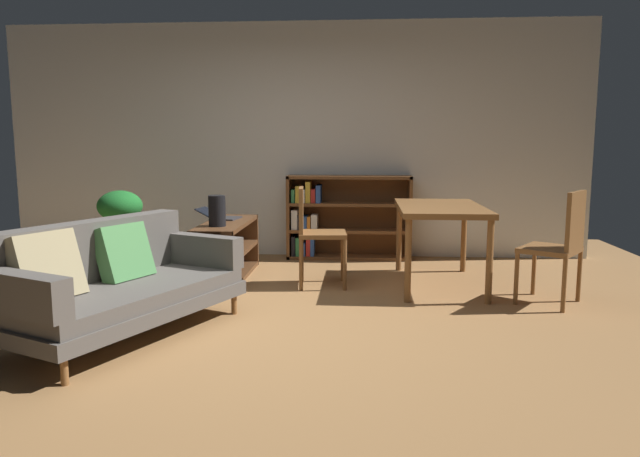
{
  "coord_description": "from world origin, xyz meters",
  "views": [
    {
      "loc": [
        0.81,
        -4.23,
        1.31
      ],
      "look_at": [
        0.47,
        0.47,
        0.63
      ],
      "focal_mm": 33.01,
      "sensor_mm": 36.0,
      "label": 1
    }
  ],
  "objects_px": {
    "media_console": "(227,250)",
    "desk_speaker": "(217,211)",
    "potted_floor_plant": "(121,220)",
    "dining_chair_near": "(560,242)",
    "bookshelf": "(340,217)",
    "fabric_couch": "(112,280)",
    "open_laptop": "(221,216)",
    "dining_table": "(440,214)",
    "dining_chair_far": "(315,230)"
  },
  "relations": [
    {
      "from": "media_console",
      "to": "desk_speaker",
      "type": "bearing_deg",
      "value": -92.21
    },
    {
      "from": "potted_floor_plant",
      "to": "dining_chair_near",
      "type": "xyz_separation_m",
      "value": [
        4.08,
        -0.95,
        -0.02
      ]
    },
    {
      "from": "dining_chair_near",
      "to": "bookshelf",
      "type": "bearing_deg",
      "value": 134.47
    },
    {
      "from": "media_console",
      "to": "bookshelf",
      "type": "bearing_deg",
      "value": 45.46
    },
    {
      "from": "fabric_couch",
      "to": "dining_chair_near",
      "type": "height_order",
      "value": "dining_chair_near"
    },
    {
      "from": "media_console",
      "to": "potted_floor_plant",
      "type": "bearing_deg",
      "value": 172.65
    },
    {
      "from": "desk_speaker",
      "to": "open_laptop",
      "type": "bearing_deg",
      "value": 100.67
    },
    {
      "from": "desk_speaker",
      "to": "dining_table",
      "type": "distance_m",
      "value": 2.07
    },
    {
      "from": "fabric_couch",
      "to": "dining_table",
      "type": "height_order",
      "value": "fabric_couch"
    },
    {
      "from": "desk_speaker",
      "to": "bookshelf",
      "type": "height_order",
      "value": "bookshelf"
    },
    {
      "from": "dining_table",
      "to": "dining_chair_far",
      "type": "bearing_deg",
      "value": -174.96
    },
    {
      "from": "open_laptop",
      "to": "potted_floor_plant",
      "type": "xyz_separation_m",
      "value": [
        -1.02,
        -0.09,
        -0.03
      ]
    },
    {
      "from": "open_laptop",
      "to": "potted_floor_plant",
      "type": "height_order",
      "value": "potted_floor_plant"
    },
    {
      "from": "dining_table",
      "to": "dining_chair_near",
      "type": "height_order",
      "value": "dining_chair_near"
    },
    {
      "from": "dining_table",
      "to": "dining_chair_far",
      "type": "height_order",
      "value": "dining_chair_far"
    },
    {
      "from": "dining_chair_far",
      "to": "dining_table",
      "type": "bearing_deg",
      "value": 5.04
    },
    {
      "from": "dining_table",
      "to": "dining_chair_far",
      "type": "relative_size",
      "value": 1.48
    },
    {
      "from": "potted_floor_plant",
      "to": "bookshelf",
      "type": "relative_size",
      "value": 0.6
    },
    {
      "from": "media_console",
      "to": "dining_chair_far",
      "type": "xyz_separation_m",
      "value": [
        0.9,
        -0.3,
        0.25
      ]
    },
    {
      "from": "dining_chair_far",
      "to": "desk_speaker",
      "type": "bearing_deg",
      "value": -179.62
    },
    {
      "from": "dining_chair_near",
      "to": "open_laptop",
      "type": "bearing_deg",
      "value": 161.18
    },
    {
      "from": "dining_table",
      "to": "potted_floor_plant",
      "type": "bearing_deg",
      "value": 173.91
    },
    {
      "from": "media_console",
      "to": "desk_speaker",
      "type": "relative_size",
      "value": 4.44
    },
    {
      "from": "open_laptop",
      "to": "fabric_couch",
      "type": "bearing_deg",
      "value": -97.37
    },
    {
      "from": "fabric_couch",
      "to": "desk_speaker",
      "type": "height_order",
      "value": "desk_speaker"
    },
    {
      "from": "open_laptop",
      "to": "dining_table",
      "type": "bearing_deg",
      "value": -11.27
    },
    {
      "from": "open_laptop",
      "to": "dining_chair_far",
      "type": "xyz_separation_m",
      "value": [
        1.01,
        -0.53,
        -0.05
      ]
    },
    {
      "from": "media_console",
      "to": "dining_table",
      "type": "distance_m",
      "value": 2.1
    },
    {
      "from": "media_console",
      "to": "potted_floor_plant",
      "type": "xyz_separation_m",
      "value": [
        -1.13,
        0.15,
        0.27
      ]
    },
    {
      "from": "dining_chair_near",
      "to": "dining_chair_far",
      "type": "bearing_deg",
      "value": 166.02
    },
    {
      "from": "dining_chair_near",
      "to": "dining_table",
      "type": "bearing_deg",
      "value": 145.62
    },
    {
      "from": "media_console",
      "to": "dining_chair_far",
      "type": "height_order",
      "value": "dining_chair_far"
    },
    {
      "from": "potted_floor_plant",
      "to": "dining_chair_near",
      "type": "height_order",
      "value": "dining_chair_near"
    },
    {
      "from": "media_console",
      "to": "fabric_couch",
      "type": "bearing_deg",
      "value": -101.79
    },
    {
      "from": "media_console",
      "to": "dining_chair_far",
      "type": "relative_size",
      "value": 1.39
    },
    {
      "from": "media_console",
      "to": "dining_table",
      "type": "bearing_deg",
      "value": -5.39
    },
    {
      "from": "fabric_couch",
      "to": "desk_speaker",
      "type": "distance_m",
      "value": 1.59
    },
    {
      "from": "media_console",
      "to": "dining_chair_near",
      "type": "distance_m",
      "value": 3.07
    },
    {
      "from": "open_laptop",
      "to": "dining_chair_far",
      "type": "bearing_deg",
      "value": -27.74
    },
    {
      "from": "dining_chair_far",
      "to": "open_laptop",
      "type": "bearing_deg",
      "value": 152.26
    },
    {
      "from": "desk_speaker",
      "to": "dining_chair_far",
      "type": "relative_size",
      "value": 0.31
    },
    {
      "from": "potted_floor_plant",
      "to": "media_console",
      "type": "bearing_deg",
      "value": -7.35
    },
    {
      "from": "fabric_couch",
      "to": "desk_speaker",
      "type": "bearing_deg",
      "value": 76.35
    },
    {
      "from": "desk_speaker",
      "to": "dining_chair_near",
      "type": "relative_size",
      "value": 0.31
    },
    {
      "from": "potted_floor_plant",
      "to": "open_laptop",
      "type": "bearing_deg",
      "value": 5.18
    },
    {
      "from": "media_console",
      "to": "dining_table",
      "type": "xyz_separation_m",
      "value": [
        2.05,
        -0.19,
        0.4
      ]
    },
    {
      "from": "desk_speaker",
      "to": "potted_floor_plant",
      "type": "relative_size",
      "value": 0.34
    },
    {
      "from": "open_laptop",
      "to": "dining_chair_far",
      "type": "distance_m",
      "value": 1.15
    },
    {
      "from": "potted_floor_plant",
      "to": "bookshelf",
      "type": "xyz_separation_m",
      "value": [
        2.21,
        0.95,
        -0.07
      ]
    },
    {
      "from": "desk_speaker",
      "to": "dining_chair_far",
      "type": "height_order",
      "value": "dining_chair_far"
    }
  ]
}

